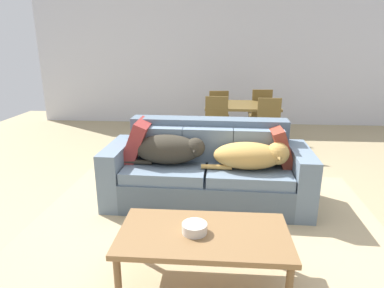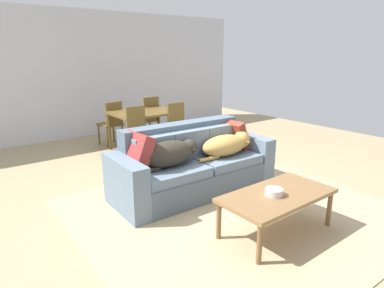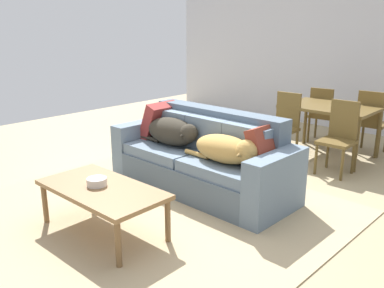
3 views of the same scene
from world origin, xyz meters
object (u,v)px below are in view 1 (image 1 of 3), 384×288
at_px(coffee_table, 204,238).
at_px(dining_chair_far_left, 218,111).
at_px(throw_pillow_by_right_arm, 281,146).
at_px(dining_chair_near_right, 269,126).
at_px(dining_table, 241,108).
at_px(dining_chair_far_right, 260,112).
at_px(dining_chair_near_left, 216,124).
at_px(throw_pillow_by_left_arm, 138,141).
at_px(bowl_on_coffee_table, 195,228).
at_px(dog_on_right_cushion, 252,155).
at_px(dog_on_left_cushion, 170,149).
at_px(couch, 207,171).

distance_m(coffee_table, dining_chair_far_left, 4.18).
distance_m(throw_pillow_by_right_arm, dining_chair_far_left, 2.84).
bearing_deg(dining_chair_near_right, dining_table, 124.70).
bearing_deg(dining_chair_far_left, dining_chair_far_right, 165.98).
bearing_deg(dining_chair_near_right, dining_chair_near_left, 177.17).
relative_size(throw_pillow_by_left_arm, dining_table, 0.38).
bearing_deg(bowl_on_coffee_table, dining_chair_far_right, 76.78).
relative_size(coffee_table, dining_chair_near_left, 1.30).
height_order(dog_on_right_cushion, dining_chair_far_left, dining_chair_far_left).
bearing_deg(dining_chair_far_left, dining_chair_near_left, 82.09).
xyz_separation_m(throw_pillow_by_left_arm, coffee_table, (0.81, -1.48, -0.28)).
distance_m(throw_pillow_by_right_arm, coffee_table, 1.65).
bearing_deg(throw_pillow_by_left_arm, dining_chair_far_left, 71.37).
bearing_deg(dining_chair_far_left, dog_on_left_cushion, 72.97).
xyz_separation_m(dining_chair_far_left, dining_chair_far_right, (0.79, -0.10, 0.02)).
bearing_deg(coffee_table, dining_chair_near_left, 88.55).
relative_size(dog_on_left_cushion, dining_chair_far_left, 1.00).
xyz_separation_m(coffee_table, dining_chair_near_left, (0.08, 3.02, 0.11)).
bearing_deg(dining_chair_far_right, throw_pillow_by_left_arm, 55.50).
bearing_deg(dining_chair_far_left, dog_on_right_cushion, 90.09).
relative_size(couch, dog_on_left_cushion, 2.50).
height_order(throw_pillow_by_left_arm, dining_chair_far_left, throw_pillow_by_left_arm).
distance_m(dog_on_right_cushion, coffee_table, 1.33).
relative_size(couch, dining_chair_near_left, 2.39).
bearing_deg(dining_table, dining_chair_far_left, 121.91).
distance_m(bowl_on_coffee_table, dining_chair_far_right, 4.20).
distance_m(bowl_on_coffee_table, dining_chair_far_left, 4.19).
height_order(bowl_on_coffee_table, dining_chair_far_right, dining_chair_far_right).
bearing_deg(dog_on_right_cushion, throw_pillow_by_left_arm, 170.67).
height_order(couch, dining_chair_near_right, dining_chair_near_right).
bearing_deg(couch, dog_on_right_cushion, -18.49).
distance_m(dining_table, dining_chair_far_right, 0.68).
height_order(dog_on_left_cushion, dining_table, dog_on_left_cushion).
bearing_deg(dog_on_right_cushion, dog_on_left_cushion, 175.58).
bearing_deg(dining_chair_far_right, bowl_on_coffee_table, 75.48).
relative_size(throw_pillow_by_right_arm, dining_chair_far_left, 0.47).
bearing_deg(throw_pillow_by_right_arm, dining_chair_near_right, 85.76).
height_order(coffee_table, dining_table, dining_table).
height_order(throw_pillow_by_right_arm, dining_chair_far_left, dining_chair_far_left).
bearing_deg(throw_pillow_by_right_arm, dining_chair_far_left, 103.80).
bearing_deg(coffee_table, dining_table, 82.03).
distance_m(dog_on_right_cushion, bowl_on_coffee_table, 1.35).
relative_size(couch, dining_chair_far_left, 2.50).
height_order(dog_on_left_cushion, bowl_on_coffee_table, dog_on_left_cushion).
bearing_deg(dog_on_right_cushion, dining_chair_far_left, 98.41).
distance_m(dog_on_left_cushion, dog_on_right_cushion, 0.88).
bearing_deg(dining_chair_far_left, dining_chair_near_right, 116.58).
distance_m(dog_on_right_cushion, throw_pillow_by_left_arm, 1.29).
bearing_deg(throw_pillow_by_right_arm, dining_chair_near_left, 113.83).
height_order(dog_on_left_cushion, dining_chair_far_right, dining_chair_far_right).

